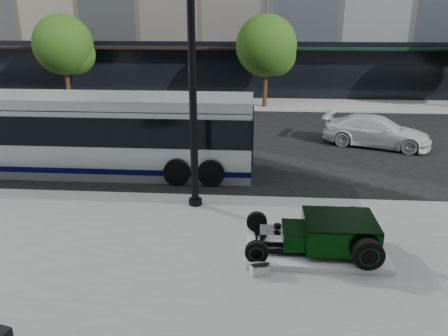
# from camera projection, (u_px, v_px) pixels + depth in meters

# --- Properties ---
(ground) EXTENTS (120.00, 120.00, 0.00)m
(ground) POSITION_uv_depth(u_px,v_px,m) (242.00, 178.00, 16.21)
(ground) COLOR black
(ground) RESTS_ON ground
(sidewalk_far) EXTENTS (70.00, 4.00, 0.12)m
(sidewalk_far) POSITION_uv_depth(u_px,v_px,m) (249.00, 104.00, 29.36)
(sidewalk_far) COLOR gray
(sidewalk_far) RESTS_ON ground
(street_trees) EXTENTS (29.80, 3.80, 5.70)m
(street_trees) POSITION_uv_depth(u_px,v_px,m) (269.00, 48.00, 27.18)
(street_trees) COLOR black
(street_trees) RESTS_ON sidewalk_far
(display_plinth) EXTENTS (3.40, 1.80, 0.15)m
(display_plinth) POSITION_uv_depth(u_px,v_px,m) (315.00, 250.00, 10.82)
(display_plinth) COLOR silver
(display_plinth) RESTS_ON sidewalk_near
(hot_rod) EXTENTS (3.22, 2.00, 0.81)m
(hot_rod) POSITION_uv_depth(u_px,v_px,m) (330.00, 233.00, 10.63)
(hot_rod) COLOR black
(hot_rod) RESTS_ON display_plinth
(info_plaque) EXTENTS (0.47, 0.40, 0.31)m
(info_plaque) POSITION_uv_depth(u_px,v_px,m) (260.00, 268.00, 9.96)
(info_plaque) COLOR silver
(info_plaque) RESTS_ON sidewalk_near
(lamppost) EXTENTS (0.41, 0.41, 7.51)m
(lamppost) POSITION_uv_depth(u_px,v_px,m) (193.00, 93.00, 12.49)
(lamppost) COLOR black
(lamppost) RESTS_ON sidewalk_near
(transit_bus) EXTENTS (12.12, 2.88, 2.92)m
(transit_bus) POSITION_uv_depth(u_px,v_px,m) (94.00, 133.00, 16.50)
(transit_bus) COLOR silver
(transit_bus) RESTS_ON ground
(white_sedan) EXTENTS (5.11, 3.43, 1.38)m
(white_sedan) POSITION_uv_depth(u_px,v_px,m) (376.00, 131.00, 19.96)
(white_sedan) COLOR silver
(white_sedan) RESTS_ON ground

